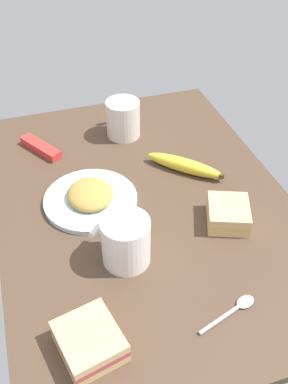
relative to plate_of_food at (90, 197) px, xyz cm
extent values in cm
cube|color=#4C3828|center=(-3.70, -11.26, -2.33)|extent=(90.00, 64.00, 2.00)
cylinder|color=silver|center=(0.00, 0.00, -0.73)|extent=(20.74, 20.74, 1.20)
ellipsoid|color=#B28C3F|center=(0.00, 0.00, 0.86)|extent=(11.12, 10.00, 3.95)
cylinder|color=white|center=(-18.25, -3.09, 3.68)|extent=(9.27, 9.27, 10.03)
cylinder|color=brown|center=(-18.25, -3.09, 8.20)|extent=(8.16, 8.16, 0.40)
cylinder|color=white|center=(-13.91, 1.48, 4.18)|extent=(3.85, 3.74, 1.20)
cylinder|color=silver|center=(23.57, -14.20, 3.58)|extent=(8.77, 8.77, 9.82)
cylinder|color=black|center=(23.57, -14.20, 8.00)|extent=(7.72, 7.72, 0.40)
cylinder|color=silver|center=(29.51, -13.79, 4.07)|extent=(1.47, 4.02, 1.20)
cube|color=#DBB77A|center=(-34.73, 7.72, -0.53)|extent=(12.12, 11.34, 1.60)
cube|color=#C14C4C|center=(-34.73, 7.72, 0.87)|extent=(12.12, 11.34, 1.20)
cube|color=#DBB77A|center=(-34.73, 7.72, 2.27)|extent=(12.12, 11.34, 1.60)
cube|color=#DBB77A|center=(-14.79, -26.20, -0.53)|extent=(11.76, 11.23, 1.60)
cube|color=#D8B259|center=(-14.79, -26.20, 0.87)|extent=(11.76, 11.23, 1.20)
cube|color=#DBB77A|center=(-14.79, -26.20, 2.27)|extent=(11.76, 11.23, 1.60)
ellipsoid|color=yellow|center=(4.08, -23.81, 0.40)|extent=(15.75, 16.30, 3.45)
cube|color=#4C3819|center=(-2.21, -30.42, 0.40)|extent=(1.20, 1.20, 1.20)
ellipsoid|color=silver|center=(-34.45, -20.29, -0.93)|extent=(3.39, 4.16, 0.80)
cylinder|color=silver|center=(-36.37, -14.36, -0.98)|extent=(3.40, 8.66, 0.70)
cube|color=red|center=(22.85, 7.89, -0.33)|extent=(12.39, 9.18, 2.00)
camera|label=1|loc=(-73.35, 10.84, 65.34)|focal=41.64mm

